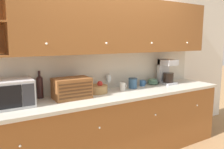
{
  "coord_description": "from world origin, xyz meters",
  "views": [
    {
      "loc": [
        -1.52,
        -2.75,
        1.61
      ],
      "look_at": [
        0.0,
        -0.23,
        1.15
      ],
      "focal_mm": 35.0,
      "sensor_mm": 36.0,
      "label": 1
    }
  ],
  "objects_px": {
    "wine_bottle": "(40,86)",
    "mug": "(123,86)",
    "fruit_basket": "(97,89)",
    "bread_box": "(72,88)",
    "microwave": "(6,94)",
    "mug_blue_second": "(143,83)",
    "bowl_stack_on_counter": "(153,82)",
    "coffee_maker": "(167,71)",
    "wine_glass": "(109,79)",
    "storage_canister": "(133,83)"
  },
  "relations": [
    {
      "from": "bread_box",
      "to": "fruit_basket",
      "type": "xyz_separation_m",
      "value": [
        0.39,
        0.09,
        -0.07
      ]
    },
    {
      "from": "bread_box",
      "to": "wine_glass",
      "type": "relative_size",
      "value": 1.95
    },
    {
      "from": "bread_box",
      "to": "coffee_maker",
      "type": "relative_size",
      "value": 1.11
    },
    {
      "from": "bowl_stack_on_counter",
      "to": "coffee_maker",
      "type": "distance_m",
      "value": 0.28
    },
    {
      "from": "wine_bottle",
      "to": "fruit_basket",
      "type": "distance_m",
      "value": 0.74
    },
    {
      "from": "bowl_stack_on_counter",
      "to": "coffee_maker",
      "type": "xyz_separation_m",
      "value": [
        0.23,
        -0.07,
        0.16
      ]
    },
    {
      "from": "microwave",
      "to": "bread_box",
      "type": "relative_size",
      "value": 1.23
    },
    {
      "from": "mug",
      "to": "storage_canister",
      "type": "bearing_deg",
      "value": 7.45
    },
    {
      "from": "mug",
      "to": "fruit_basket",
      "type": "bearing_deg",
      "value": 174.13
    },
    {
      "from": "bread_box",
      "to": "mug",
      "type": "distance_m",
      "value": 0.79
    },
    {
      "from": "microwave",
      "to": "mug_blue_second",
      "type": "bearing_deg",
      "value": 3.35
    },
    {
      "from": "mug",
      "to": "wine_glass",
      "type": "bearing_deg",
      "value": 138.32
    },
    {
      "from": "mug",
      "to": "storage_canister",
      "type": "height_order",
      "value": "storage_canister"
    },
    {
      "from": "storage_canister",
      "to": "fruit_basket",
      "type": "bearing_deg",
      "value": 178.58
    },
    {
      "from": "wine_glass",
      "to": "coffee_maker",
      "type": "relative_size",
      "value": 0.57
    },
    {
      "from": "wine_glass",
      "to": "mug_blue_second",
      "type": "distance_m",
      "value": 0.59
    },
    {
      "from": "mug",
      "to": "coffee_maker",
      "type": "distance_m",
      "value": 0.88
    },
    {
      "from": "fruit_basket",
      "to": "wine_glass",
      "type": "relative_size",
      "value": 1.26
    },
    {
      "from": "wine_glass",
      "to": "mug",
      "type": "distance_m",
      "value": 0.23
    },
    {
      "from": "wine_glass",
      "to": "fruit_basket",
      "type": "bearing_deg",
      "value": -157.78
    },
    {
      "from": "wine_glass",
      "to": "storage_canister",
      "type": "relative_size",
      "value": 1.5
    },
    {
      "from": "wine_glass",
      "to": "coffee_maker",
      "type": "distance_m",
      "value": 1.03
    },
    {
      "from": "wine_glass",
      "to": "bowl_stack_on_counter",
      "type": "distance_m",
      "value": 0.8
    },
    {
      "from": "wine_glass",
      "to": "coffee_maker",
      "type": "xyz_separation_m",
      "value": [
        1.02,
        -0.12,
        0.05
      ]
    },
    {
      "from": "bread_box",
      "to": "fruit_basket",
      "type": "distance_m",
      "value": 0.41
    },
    {
      "from": "microwave",
      "to": "wine_glass",
      "type": "bearing_deg",
      "value": 7.37
    },
    {
      "from": "bowl_stack_on_counter",
      "to": "coffee_maker",
      "type": "bearing_deg",
      "value": -17.48
    },
    {
      "from": "storage_canister",
      "to": "bowl_stack_on_counter",
      "type": "distance_m",
      "value": 0.45
    },
    {
      "from": "fruit_basket",
      "to": "bowl_stack_on_counter",
      "type": "xyz_separation_m",
      "value": [
        1.03,
        0.05,
        -0.01
      ]
    },
    {
      "from": "microwave",
      "to": "mug_blue_second",
      "type": "distance_m",
      "value": 1.93
    },
    {
      "from": "microwave",
      "to": "fruit_basket",
      "type": "relative_size",
      "value": 1.9
    },
    {
      "from": "bread_box",
      "to": "storage_canister",
      "type": "bearing_deg",
      "value": 4.54
    },
    {
      "from": "microwave",
      "to": "bread_box",
      "type": "distance_m",
      "value": 0.72
    },
    {
      "from": "microwave",
      "to": "fruit_basket",
      "type": "bearing_deg",
      "value": 4.02
    },
    {
      "from": "wine_bottle",
      "to": "fruit_basket",
      "type": "height_order",
      "value": "wine_bottle"
    },
    {
      "from": "microwave",
      "to": "fruit_basket",
      "type": "xyz_separation_m",
      "value": [
        1.12,
        0.08,
        -0.09
      ]
    },
    {
      "from": "wine_bottle",
      "to": "fruit_basket",
      "type": "xyz_separation_m",
      "value": [
        0.72,
        -0.11,
        -0.1
      ]
    },
    {
      "from": "fruit_basket",
      "to": "storage_canister",
      "type": "xyz_separation_m",
      "value": [
        0.59,
        -0.01,
        0.02
      ]
    },
    {
      "from": "wine_bottle",
      "to": "mug",
      "type": "height_order",
      "value": "wine_bottle"
    },
    {
      "from": "wine_bottle",
      "to": "mug",
      "type": "distance_m",
      "value": 1.13
    },
    {
      "from": "bread_box",
      "to": "wine_glass",
      "type": "distance_m",
      "value": 0.66
    },
    {
      "from": "storage_canister",
      "to": "bowl_stack_on_counter",
      "type": "bearing_deg",
      "value": 7.94
    },
    {
      "from": "mug",
      "to": "coffee_maker",
      "type": "relative_size",
      "value": 0.27
    },
    {
      "from": "storage_canister",
      "to": "mug_blue_second",
      "type": "relative_size",
      "value": 1.56
    },
    {
      "from": "wine_glass",
      "to": "storage_canister",
      "type": "height_order",
      "value": "wine_glass"
    },
    {
      "from": "microwave",
      "to": "bowl_stack_on_counter",
      "type": "xyz_separation_m",
      "value": [
        2.15,
        0.13,
        -0.1
      ]
    },
    {
      "from": "coffee_maker",
      "to": "wine_glass",
      "type": "bearing_deg",
      "value": 173.26
    },
    {
      "from": "wine_bottle",
      "to": "bowl_stack_on_counter",
      "type": "bearing_deg",
      "value": -2.21
    },
    {
      "from": "bowl_stack_on_counter",
      "to": "fruit_basket",
      "type": "bearing_deg",
      "value": -177.37
    },
    {
      "from": "mug_blue_second",
      "to": "bread_box",
      "type": "bearing_deg",
      "value": -173.99
    }
  ]
}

